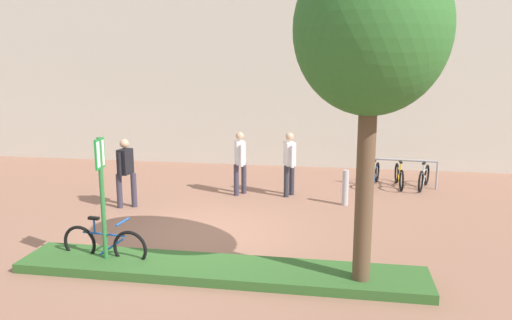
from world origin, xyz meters
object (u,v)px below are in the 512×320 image
at_px(person_suited_navy, 126,169).
at_px(person_shirt_blue, 289,160).
at_px(parking_sign_post, 102,183).
at_px(bike_rack_cluster, 399,175).
at_px(bike_at_sign, 105,245).
at_px(person_casual_tan, 240,159).
at_px(bollard_steel, 345,188).
at_px(tree_sidewalk, 371,32).

relative_size(person_suited_navy, person_shirt_blue, 1.00).
distance_m(parking_sign_post, bike_rack_cluster, 8.94).
relative_size(bike_at_sign, bike_rack_cluster, 0.80).
relative_size(parking_sign_post, person_casual_tan, 1.35).
bearing_deg(bike_rack_cluster, parking_sign_post, -130.28).
xyz_separation_m(bike_at_sign, bike_rack_cluster, (5.81, 6.64, -0.00)).
xyz_separation_m(person_shirt_blue, person_casual_tan, (-1.33, -0.07, 0.00)).
bearing_deg(parking_sign_post, bike_rack_cluster, 49.72).
bearing_deg(person_shirt_blue, person_casual_tan, -176.88).
bearing_deg(bollard_steel, person_casual_tan, 168.46).
bearing_deg(person_suited_navy, person_casual_tan, 33.52).
height_order(parking_sign_post, bike_rack_cluster, parking_sign_post).
distance_m(tree_sidewalk, parking_sign_post, 5.06).
height_order(tree_sidewalk, person_shirt_blue, tree_sidewalk).
bearing_deg(person_casual_tan, person_shirt_blue, 3.12).
relative_size(bike_rack_cluster, person_shirt_blue, 1.22).
bearing_deg(bike_rack_cluster, bike_at_sign, -131.22).
height_order(person_shirt_blue, person_casual_tan, same).
bearing_deg(bollard_steel, person_shirt_blue, 156.46).
distance_m(parking_sign_post, bike_at_sign, 1.18).
bearing_deg(person_shirt_blue, bike_rack_cluster, 26.25).
xyz_separation_m(parking_sign_post, bike_at_sign, (-0.08, 0.13, -1.17)).
bearing_deg(person_casual_tan, parking_sign_post, -104.81).
height_order(bike_at_sign, person_casual_tan, person_casual_tan).
height_order(bollard_steel, person_shirt_blue, person_shirt_blue).
bearing_deg(person_shirt_blue, person_suited_navy, -155.63).
height_order(parking_sign_post, bike_at_sign, parking_sign_post).
relative_size(tree_sidewalk, person_casual_tan, 3.08).
distance_m(bike_rack_cluster, bollard_steel, 2.64).
distance_m(parking_sign_post, bollard_steel, 6.33).
relative_size(parking_sign_post, bike_rack_cluster, 1.10).
xyz_separation_m(parking_sign_post, person_casual_tan, (1.37, 5.20, -0.54)).
relative_size(tree_sidewalk, bike_at_sign, 3.16).
distance_m(bike_at_sign, person_suited_navy, 3.62).
xyz_separation_m(parking_sign_post, person_shirt_blue, (2.70, 5.27, -0.54)).
xyz_separation_m(bike_at_sign, bollard_steel, (4.27, 4.50, 0.10)).
bearing_deg(person_shirt_blue, tree_sidewalk, -72.43).
xyz_separation_m(parking_sign_post, bike_rack_cluster, (5.73, 6.77, -1.17)).
height_order(person_suited_navy, person_casual_tan, same).
bearing_deg(bollard_steel, bike_rack_cluster, 54.22).
bearing_deg(parking_sign_post, person_shirt_blue, 62.85).
relative_size(bike_rack_cluster, bollard_steel, 2.33).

